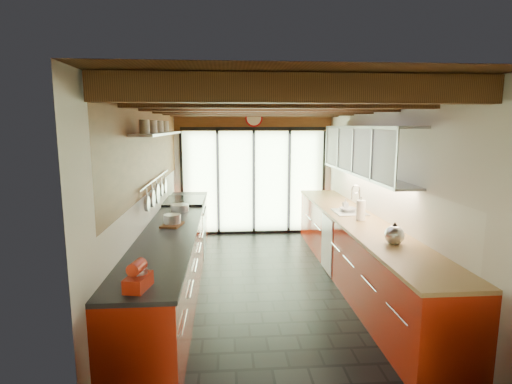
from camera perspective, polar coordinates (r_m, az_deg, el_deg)
The scene contains 18 objects.
ground at distance 5.78m, azimuth 1.63°, elevation -12.97°, with size 5.50×5.50×0.00m, color black.
room_shell at distance 5.37m, azimuth 1.71°, elevation 3.57°, with size 5.50×5.50×5.50m.
ceiling_beams at distance 5.73m, azimuth 1.35°, elevation 12.03°, with size 3.14×5.06×4.90m.
glass_door at distance 8.04m, azimuth -0.32°, elevation 5.56°, with size 2.95×0.10×2.90m.
left_counter at distance 5.63m, azimuth -11.51°, elevation -8.76°, with size 0.68×5.00×0.92m.
range_stove at distance 7.02m, azimuth -10.06°, elevation -5.01°, with size 0.66×0.90×0.97m.
right_counter at distance 5.89m, azimuth 14.21°, elevation -8.07°, with size 0.68×5.00×0.92m.
sink_assembly at distance 6.13m, azimuth 13.34°, elevation -2.51°, with size 0.45×0.52×0.43m.
upper_cabinets_right at distance 5.97m, azimuth 15.27°, elevation 5.72°, with size 0.34×3.00×3.00m.
left_wall_fixtures at distance 5.58m, azimuth -13.72°, elevation 5.50°, with size 0.28×2.60×0.96m.
stand_mixer at distance 3.36m, azimuth -16.48°, elevation -11.61°, with size 0.20×0.29×0.24m.
pot_large at distance 5.32m, azimuth -11.87°, elevation -3.92°, with size 0.22×0.22×0.14m, color silver.
pot_small at distance 6.17m, azimuth -10.83°, elevation -2.23°, with size 0.27×0.27×0.11m, color silver.
cutting_board at distance 5.30m, azimuth -11.90°, elevation -4.61°, with size 0.23×0.32×0.03m, color brown.
kettle at distance 4.65m, azimuth 19.16°, elevation -5.67°, with size 0.24×0.28×0.25m.
paper_towel at distance 5.64m, azimuth 14.74°, elevation -2.57°, with size 0.16×0.16×0.33m.
soap_bottle at distance 6.31m, azimuth 12.66°, elevation -1.73°, with size 0.08×0.08×0.17m, color silver.
bowl at distance 6.19m, azimuth 12.99°, elevation -2.48°, with size 0.24×0.24×0.06m, color silver.
Camera 1 is at (-0.57, -5.31, 2.20)m, focal length 28.00 mm.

